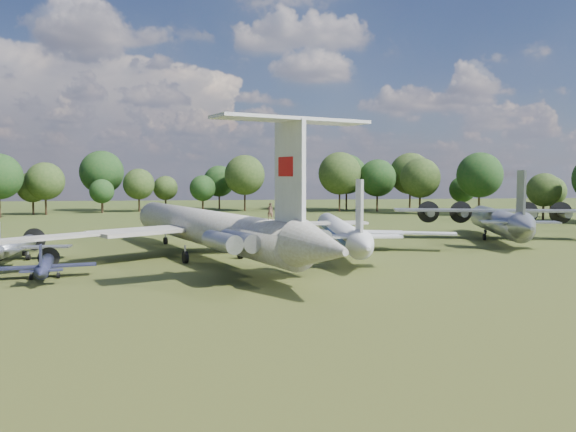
{
  "coord_description": "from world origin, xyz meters",
  "views": [
    {
      "loc": [
        -0.25,
        -69.9,
        10.07
      ],
      "look_at": [
        8.21,
        -2.54,
        5.0
      ],
      "focal_mm": 35.0,
      "sensor_mm": 36.0,
      "label": 1
    }
  ],
  "objects": [
    {
      "name": "small_prop_west",
      "position": [
        -16.88,
        -13.8,
        0.94
      ],
      "size": [
        11.92,
        14.54,
        1.88
      ],
      "primitive_type": null,
      "rotation": [
        0.0,
        0.0,
        0.21
      ],
      "color": "black",
      "rests_on": "ground"
    },
    {
      "name": "person_on_il62",
      "position": [
        4.63,
        -17.67,
        6.62
      ],
      "size": [
        0.6,
        0.42,
        1.57
      ],
      "primitive_type": "imported",
      "rotation": [
        0.0,
        0.0,
        3.22
      ],
      "color": "brown",
      "rests_on": "il62_airliner"
    },
    {
      "name": "small_prop_northwest",
      "position": [
        -23.92,
        -1.16,
        1.23
      ],
      "size": [
        12.46,
        16.87,
        2.46
      ],
      "primitive_type": null,
      "rotation": [
        0.0,
        0.0,
        0.01
      ],
      "color": "#A2A5AA",
      "rests_on": "ground"
    },
    {
      "name": "an12_transport",
      "position": [
        42.45,
        11.05,
        2.3
      ],
      "size": [
        38.94,
        41.62,
        4.61
      ],
      "primitive_type": null,
      "rotation": [
        0.0,
        0.0,
        -0.25
      ],
      "color": "#A8ABB0",
      "rests_on": "ground"
    },
    {
      "name": "tu104_jet",
      "position": [
        15.57,
        1.38,
        2.02
      ],
      "size": [
        33.21,
        42.52,
        4.04
      ],
      "primitive_type": null,
      "rotation": [
        0.0,
        0.0,
        -0.08
      ],
      "color": "white",
      "rests_on": "ground"
    },
    {
      "name": "il62_airliner",
      "position": [
        -1.68,
        -2.61,
        2.92
      ],
      "size": [
        65.13,
        72.49,
        5.83
      ],
      "primitive_type": null,
      "rotation": [
        0.0,
        0.0,
        0.4
      ],
      "color": "silver",
      "rests_on": "ground"
    },
    {
      "name": "ground",
      "position": [
        0.0,
        0.0,
        0.0
      ],
      "size": [
        300.0,
        300.0,
        0.0
      ],
      "primitive_type": "plane",
      "color": "#244316",
      "rests_on": "ground"
    }
  ]
}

